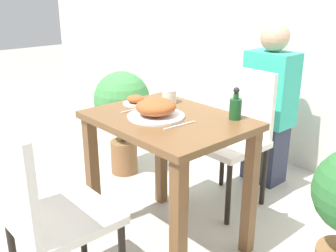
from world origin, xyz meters
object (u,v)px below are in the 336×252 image
object	(u,v)px
chair_far	(235,131)
food_plate	(156,109)
chair_near	(45,210)
side_plate	(136,100)
drink_cup	(169,96)
person_figure	(269,106)
sauce_bottle	(235,107)
potted_plant_left	(122,107)

from	to	relation	value
chair_far	food_plate	world-z (taller)	chair_far
chair_near	food_plate	world-z (taller)	chair_near
side_plate	drink_cup	size ratio (longest dim) A/B	1.72
chair_far	drink_cup	size ratio (longest dim) A/B	10.71
chair_near	drink_cup	world-z (taller)	chair_near
drink_cup	person_figure	bearing A→B (deg)	83.53
chair_far	chair_near	bearing A→B (deg)	-86.44
food_plate	drink_cup	xyz separation A→B (m)	(-0.15, 0.23, -0.01)
chair_far	sauce_bottle	size ratio (longest dim) A/B	5.38
chair_far	potted_plant_left	bearing A→B (deg)	-160.09
drink_cup	food_plate	bearing A→B (deg)	-56.11
drink_cup	person_figure	xyz separation A→B (m)	(0.10, 0.87, -0.21)
chair_near	chair_far	bearing A→B (deg)	-86.44
food_plate	chair_near	bearing A→B (deg)	-84.70
sauce_bottle	potted_plant_left	bearing A→B (deg)	174.83
side_plate	food_plate	bearing A→B (deg)	-13.75
food_plate	chair_far	bearing A→B (deg)	91.86
food_plate	person_figure	size ratio (longest dim) A/B	0.25
side_plate	drink_cup	world-z (taller)	drink_cup
chair_far	drink_cup	bearing A→B (deg)	-105.99
person_figure	food_plate	bearing A→B (deg)	-87.11
chair_far	side_plate	size ratio (longest dim) A/B	6.22
side_plate	chair_far	bearing A→B (deg)	69.47
sauce_bottle	potted_plant_left	world-z (taller)	sauce_bottle
chair_near	chair_far	xyz separation A→B (m)	(-0.08, 1.36, 0.00)
chair_far	drink_cup	xyz separation A→B (m)	(-0.13, -0.46, 0.29)
chair_far	potted_plant_left	world-z (taller)	chair_far
food_plate	potted_plant_left	xyz separation A→B (m)	(-0.86, 0.39, -0.26)
potted_plant_left	person_figure	distance (m)	1.08
sauce_bottle	chair_far	bearing A→B (deg)	127.35
chair_near	sauce_bottle	bearing A→B (deg)	-103.41
food_plate	sauce_bottle	xyz separation A→B (m)	(0.29, 0.28, 0.02)
chair_near	chair_far	world-z (taller)	same
drink_cup	potted_plant_left	size ratio (longest dim) A/B	0.10
sauce_bottle	person_figure	xyz separation A→B (m)	(-0.34, 0.82, -0.23)
chair_near	person_figure	world-z (taller)	person_figure
potted_plant_left	chair_near	bearing A→B (deg)	-48.82
food_plate	drink_cup	size ratio (longest dim) A/B	3.55
drink_cup	sauce_bottle	xyz separation A→B (m)	(0.44, 0.05, 0.02)
drink_cup	chair_far	bearing A→B (deg)	74.01
chair_near	chair_far	size ratio (longest dim) A/B	1.00
chair_near	food_plate	size ratio (longest dim) A/B	3.01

